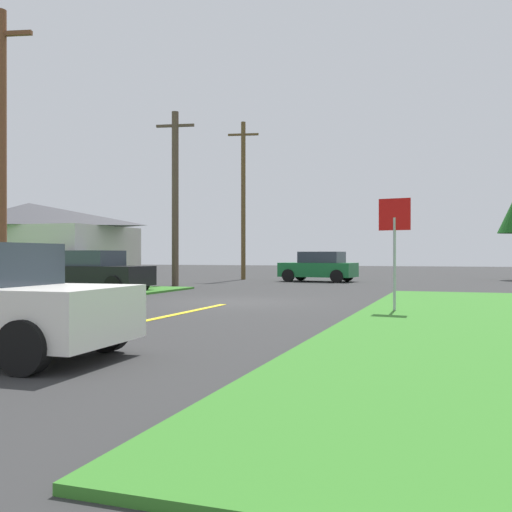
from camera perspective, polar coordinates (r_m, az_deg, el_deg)
ground_plane at (r=18.22m, az=-1.98°, el=-4.46°), size 120.00×120.00×0.00m
lane_stripe_center at (r=11.17m, az=-16.98°, el=-7.34°), size 0.20×14.00×0.01m
stop_sign at (r=15.01m, az=13.22°, el=2.28°), size 0.79×0.16×2.85m
parked_car_near_building at (r=24.01m, az=-15.28°, el=-1.43°), size 4.31×2.28×1.62m
car_approaching_junction at (r=32.16m, az=6.10°, el=-1.04°), size 4.20×2.45×1.62m
utility_pole_near at (r=17.62m, az=-23.45°, el=8.86°), size 1.78×0.51×8.08m
utility_pole_mid at (r=27.78m, az=-7.80°, el=5.70°), size 1.79×0.45×8.09m
utility_pole_far at (r=34.80m, az=-1.23°, el=5.60°), size 1.79×0.49×9.25m
barn at (r=29.42m, az=-21.07°, el=1.04°), size 8.86×5.22×3.86m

